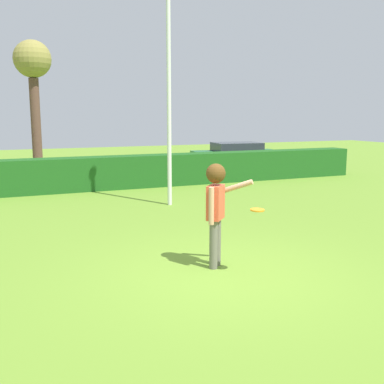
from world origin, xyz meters
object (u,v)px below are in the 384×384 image
(person, at_px, (216,202))
(lamppost, at_px, (169,83))
(frisbee, at_px, (257,210))
(parked_car_green, at_px, (237,154))
(bare_elm_tree, at_px, (33,70))

(person, bearing_deg, lamppost, 77.45)
(frisbee, height_order, parked_car_green, parked_car_green)
(frisbee, xyz_separation_m, bare_elm_tree, (-2.10, 13.87, 3.25))
(lamppost, bearing_deg, person, -102.55)
(frisbee, xyz_separation_m, lamppost, (0.83, 6.15, 2.34))
(person, xyz_separation_m, frisbee, (0.39, -0.68, -0.03))
(lamppost, bearing_deg, frisbee, -97.65)
(lamppost, height_order, bare_elm_tree, lamppost)
(bare_elm_tree, bearing_deg, frisbee, -81.37)
(person, height_order, frisbee, person)
(lamppost, xyz_separation_m, bare_elm_tree, (-2.93, 7.72, 0.91))
(lamppost, xyz_separation_m, parked_car_green, (6.17, 7.22, -2.75))
(bare_elm_tree, bearing_deg, person, -82.60)
(frisbee, bearing_deg, person, 119.79)
(person, height_order, lamppost, lamppost)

